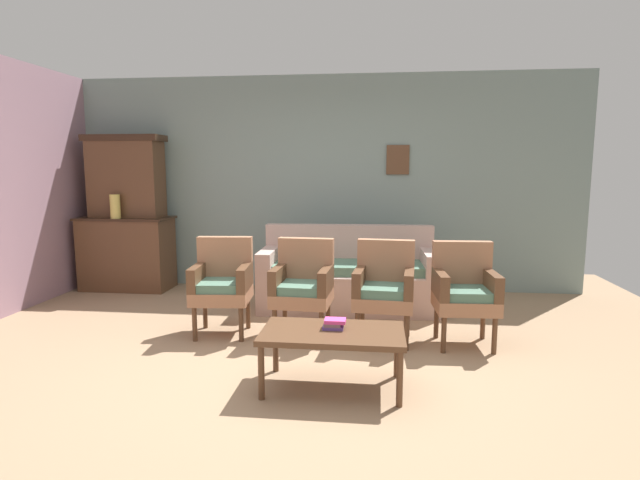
{
  "coord_description": "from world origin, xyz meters",
  "views": [
    {
      "loc": [
        0.66,
        -3.8,
        1.55
      ],
      "look_at": [
        0.1,
        1.05,
        0.85
      ],
      "focal_mm": 28.27,
      "sensor_mm": 36.0,
      "label": 1
    }
  ],
  "objects": [
    {
      "name": "wall_back_with_decor",
      "position": [
        0.0,
        2.63,
        1.35
      ],
      "size": [
        6.4,
        0.09,
        2.7
      ],
      "color": "gray",
      "rests_on": "ground"
    },
    {
      "name": "armchair_row_middle",
      "position": [
        1.43,
        0.62,
        0.5
      ],
      "size": [
        0.54,
        0.52,
        0.9
      ],
      "color": "#9E6B4C",
      "rests_on": "ground"
    },
    {
      "name": "coffee_table",
      "position": [
        0.36,
        -0.41,
        0.38
      ],
      "size": [
        1.0,
        0.56,
        0.42
      ],
      "color": "brown",
      "rests_on": "ground"
    },
    {
      "name": "cabinet_upper_hutch",
      "position": [
        -2.53,
        2.33,
        1.45
      ],
      "size": [
        0.99,
        0.38,
        1.03
      ],
      "color": "brown",
      "rests_on": "side_cabinet"
    },
    {
      "name": "armchair_near_cabinet",
      "position": [
        -0.01,
        0.66,
        0.5
      ],
      "size": [
        0.55,
        0.52,
        0.9
      ],
      "color": "#9E6B4C",
      "rests_on": "ground"
    },
    {
      "name": "floral_couch",
      "position": [
        0.35,
        1.69,
        0.33
      ],
      "size": [
        1.95,
        0.87,
        0.9
      ],
      "color": "tan",
      "rests_on": "ground"
    },
    {
      "name": "ground_plane",
      "position": [
        0.0,
        0.0,
        0.0
      ],
      "size": [
        7.68,
        7.68,
        0.0
      ],
      "primitive_type": "plane",
      "color": "#997A5B"
    },
    {
      "name": "book_stack_on_table",
      "position": [
        0.37,
        -0.37,
        0.46
      ],
      "size": [
        0.16,
        0.11,
        0.07
      ],
      "color": "#644390",
      "rests_on": "coffee_table"
    },
    {
      "name": "armchair_by_doorway",
      "position": [
        0.73,
        0.65,
        0.5
      ],
      "size": [
        0.56,
        0.53,
        0.9
      ],
      "color": "#9E6B4C",
      "rests_on": "ground"
    },
    {
      "name": "vase_on_cabinet",
      "position": [
        -2.56,
        2.07,
        1.08
      ],
      "size": [
        0.12,
        0.12,
        0.3
      ],
      "primitive_type": "cylinder",
      "color": "#D6BE5C",
      "rests_on": "side_cabinet"
    },
    {
      "name": "side_cabinet",
      "position": [
        -2.53,
        2.25,
        0.47
      ],
      "size": [
        1.16,
        0.55,
        0.93
      ],
      "color": "brown",
      "rests_on": "ground"
    },
    {
      "name": "armchair_near_couch_end",
      "position": [
        -0.77,
        0.67,
        0.5
      ],
      "size": [
        0.56,
        0.54,
        0.9
      ],
      "color": "#9E6B4C",
      "rests_on": "ground"
    }
  ]
}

